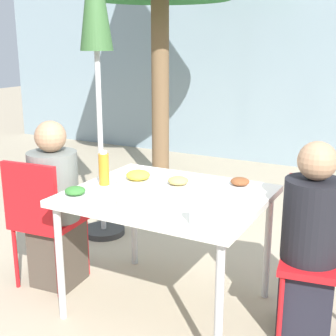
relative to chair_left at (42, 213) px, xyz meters
name	(u,v)px	position (x,y,z in m)	size (l,w,h in m)	color
ground_plane	(168,306)	(0.85, 0.16, -0.53)	(24.00, 24.00, 0.00)	tan
building_facade	(315,51)	(0.85, 4.07, 0.97)	(10.00, 0.20, 3.00)	gray
dining_table	(168,203)	(0.85, 0.16, 0.17)	(1.12, 0.93, 0.76)	silver
chair_left	(42,213)	(0.00, 0.00, 0.00)	(0.44, 0.44, 0.89)	red
person_left	(55,209)	(0.04, 0.08, 0.01)	(0.32, 0.32, 1.13)	#473D33
chair_right	(320,244)	(1.70, 0.37, 0.00)	(0.46, 0.46, 0.89)	red
person_right	(310,247)	(1.67, 0.29, 0.01)	(0.32, 0.32, 1.12)	black
closed_umbrella	(96,17)	(-0.19, 0.92, 1.27)	(0.36, 0.36, 2.49)	#333333
plate_0	(178,183)	(0.85, 0.29, 0.25)	(0.23, 0.23, 0.06)	white
plate_1	(240,184)	(1.19, 0.46, 0.25)	(0.21, 0.21, 0.06)	white
plate_2	(138,177)	(0.58, 0.27, 0.26)	(0.28, 0.28, 0.07)	white
plate_3	(75,193)	(0.43, -0.16, 0.25)	(0.22, 0.22, 0.06)	white
bottle	(104,169)	(0.43, 0.11, 0.33)	(0.06, 0.06, 0.22)	#B7751E
drinking_cup	(197,214)	(1.21, -0.21, 0.28)	(0.08, 0.08, 0.11)	white
salad_bowl	(132,201)	(0.79, -0.13, 0.26)	(0.16, 0.16, 0.05)	white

